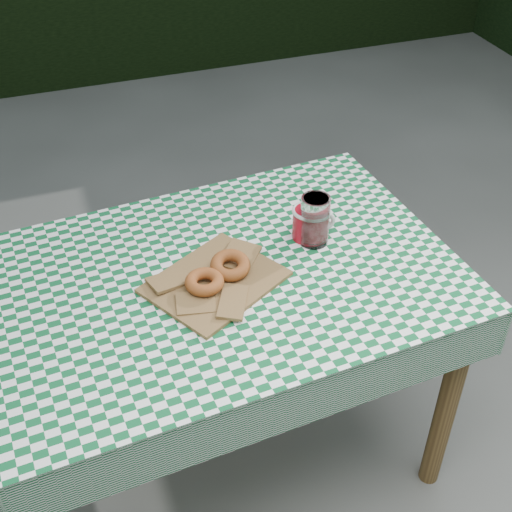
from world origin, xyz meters
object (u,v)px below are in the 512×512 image
Objects in this scene: table at (223,373)px; coffee_mug at (307,223)px; drinking_glass at (315,220)px; paper_bag at (215,281)px.

table is 0.52m from coffee_mug.
drinking_glass is at bearing 5.92° from table.
paper_bag is 0.33m from drinking_glass.
coffee_mug is at bearing 19.52° from paper_bag.
table is 8.51× the size of drinking_glass.
drinking_glass is (0.31, 0.08, 0.06)m from paper_bag.
coffee_mug is (0.30, 0.11, 0.04)m from paper_bag.
drinking_glass is at bearing -61.52° from coffee_mug.
paper_bag is 0.32m from coffee_mug.
coffee_mug reaches higher than paper_bag.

